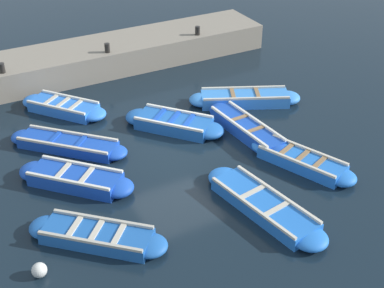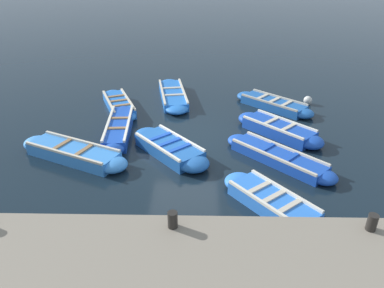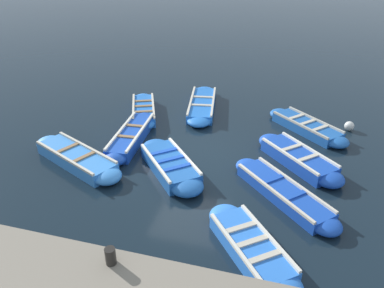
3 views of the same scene
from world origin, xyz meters
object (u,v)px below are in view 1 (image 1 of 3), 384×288
boat_tucked (264,206)px  bollard_mid_south (2,68)px  bollard_north (198,31)px  bollard_mid_north (107,48)px  boat_centre (97,236)px  boat_mid_row (174,123)px  boat_stern_in (302,161)px  boat_broadside (68,144)px  boat_end_of_row (245,99)px  buoy_orange_near (39,270)px  boat_drifting (64,107)px  boat_alongside (76,179)px  boat_bow_out (247,129)px

boat_tucked → bollard_mid_south: bearing=25.3°
bollard_north → bollard_mid_north: same height
boat_centre → bollard_north: 11.41m
boat_tucked → bollard_north: bearing=-18.7°
boat_mid_row → boat_stern_in: 4.34m
boat_broadside → boat_end_of_row: bearing=-90.6°
boat_centre → buoy_orange_near: size_ratio=9.09×
boat_broadside → bollard_mid_north: 5.29m
boat_stern_in → bollard_mid_south: 10.74m
bollard_mid_north → bollard_mid_south: bearing=90.0°
boat_mid_row → boat_end_of_row: size_ratio=0.81×
boat_mid_row → boat_stern_in: boat_mid_row is taller
boat_stern_in → buoy_orange_near: bearing=95.0°
boat_drifting → bollard_mid_south: bearing=37.6°
bollard_north → bollard_mid_north: (0.00, 3.87, 0.00)m
boat_end_of_row → bollard_mid_south: bearing=59.3°
boat_mid_row → boat_stern_in: bearing=-147.5°
boat_stern_in → bollard_north: (8.37, -1.10, 1.01)m
bollard_mid_south → bollard_north: bearing=-90.0°
boat_broadside → buoy_orange_near: (-4.80, 2.11, 0.01)m
boat_broadside → boat_end_of_row: 6.36m
boat_broadside → bollard_mid_south: 4.49m
boat_centre → boat_drifting: bearing=-9.9°
boat_centre → bollard_north: (8.60, -7.42, 1.02)m
bollard_north → bollard_mid_north: 3.87m
bollard_mid_north → boat_end_of_row: bearing=-141.7°
boat_drifting → buoy_orange_near: size_ratio=8.76×
boat_mid_row → boat_tucked: bearing=-177.6°
boat_stern_in → boat_alongside: 6.47m
buoy_orange_near → boat_stern_in: bearing=-85.0°
buoy_orange_near → bollard_mid_north: bearing=-29.2°
boat_tucked → bollard_mid_south: 10.60m
boat_drifting → boat_end_of_row: bearing=-112.5°
boat_broadside → boat_mid_row: size_ratio=1.03×
boat_end_of_row → bollard_north: bearing=-6.0°
boat_drifting → boat_alongside: 4.33m
boat_bow_out → boat_drifting: bearing=48.3°
boat_stern_in → boat_drifting: 8.26m
boat_broadside → boat_mid_row: 3.42m
bollard_mid_north → buoy_orange_near: (-9.07, 5.06, -1.02)m
boat_tucked → boat_drifting: boat_drifting is taller
buoy_orange_near → bollard_mid_south: bearing=-7.5°
boat_stern_in → boat_drifting: boat_drifting is taller
boat_stern_in → bollard_mid_south: (8.37, 6.65, 1.01)m
bollard_north → bollard_mid_south: same height
boat_tucked → boat_bow_out: bearing=-26.3°
boat_tucked → bollard_mid_south: bollard_mid_south is taller
boat_tucked → bollard_north: size_ratio=11.81×
boat_drifting → bollard_north: 6.63m
boat_bow_out → buoy_orange_near: 7.96m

